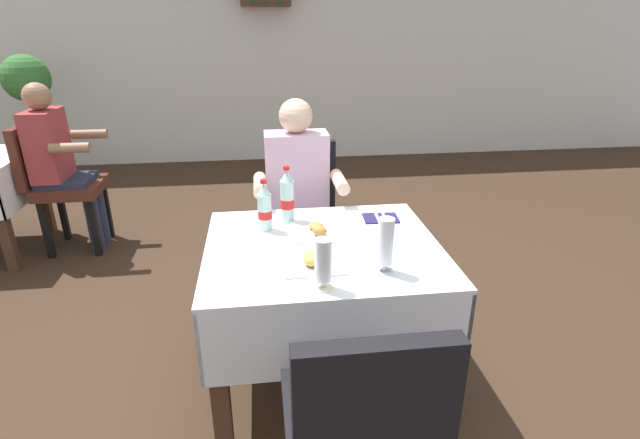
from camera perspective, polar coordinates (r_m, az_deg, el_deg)
The scene contains 16 objects.
ground_plane at distance 2.40m, azimuth -2.24°, elevation -21.07°, with size 11.00×11.00×0.00m, color #382619.
back_wall at distance 6.09m, azimuth -6.43°, elevation 20.64°, with size 11.00×0.12×2.91m, color silver.
main_dining_table at distance 2.20m, azimuth 0.33°, elevation -7.14°, with size 1.03×0.90×0.74m.
chair_far_diner_seat at distance 2.96m, azimuth -1.82°, elevation 0.71°, with size 0.44×0.50×0.97m.
chair_near_camera_side at distance 1.54m, azimuth 4.82°, elevation -23.23°, with size 0.44×0.50×0.97m.
seated_diner_far at distance 2.80m, azimuth -2.63°, elevation 2.82°, with size 0.50×0.46×1.26m.
plate_near_camera at distance 1.94m, azimuth -0.85°, elevation -4.80°, with size 0.24×0.24×0.07m.
plate_far_diner at distance 2.23m, azimuth -0.23°, elevation -1.29°, with size 0.25×0.25×0.06m.
beer_glass_left at distance 1.87m, azimuth 7.78°, elevation -2.92°, with size 0.07×0.07×0.22m.
beer_glass_middle at distance 1.74m, azimuth 0.38°, elevation -5.28°, with size 0.07×0.07×0.20m.
cola_bottle_primary at distance 2.24m, azimuth -6.58°, elevation 1.33°, with size 0.07×0.07×0.25m.
cola_bottle_secondary at distance 2.32m, azimuth -3.91°, elevation 2.61°, with size 0.07×0.07×0.28m.
napkin_cutlery_set at distance 2.40m, azimuth 7.21°, elevation 0.19°, with size 0.18×0.19×0.01m.
background_chair_right at distance 4.09m, azimuth -28.79°, elevation 4.14°, with size 0.50×0.44×0.97m.
background_patron at distance 4.03m, azimuth -28.56°, elevation 6.30°, with size 0.46×0.50×1.26m.
potted_plant_corner at distance 5.93m, azimuth -31.09°, elevation 12.02°, with size 0.47×0.47×1.34m.
Camera 1 is at (-0.13, -1.73, 1.66)m, focal length 26.97 mm.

